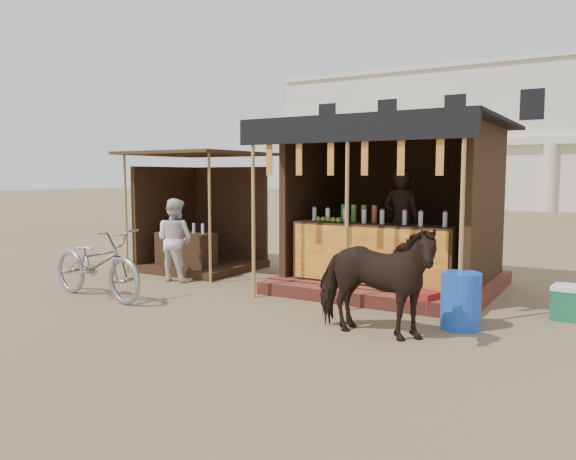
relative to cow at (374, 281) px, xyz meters
The scene contains 9 objects.
ground 2.03m from the cow, 164.94° to the right, with size 120.00×120.00×0.00m, color #846B4C.
main_stall 3.01m from the cow, 106.38° to the left, with size 3.60×3.61×2.78m.
secondary_stall 5.72m from the cow, 151.36° to the left, with size 2.40×2.40×2.38m.
cow is the anchor object (origin of this frame).
motorbike 4.54m from the cow, behind, with size 0.74×2.11×1.11m, color gray.
bystander 4.74m from the cow, 161.53° to the left, with size 0.73×0.57×1.51m, color silver.
blue_barrel 1.26m from the cow, 48.54° to the left, with size 0.50×0.50×0.71m, color blue.
red_crate 1.60m from the cow, 84.34° to the left, with size 0.37×0.37×0.29m, color maroon.
background_building 29.88m from the cow, 97.44° to the left, with size 26.00×7.45×8.18m.
Camera 1 is at (4.34, -5.66, 1.94)m, focal length 35.00 mm.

